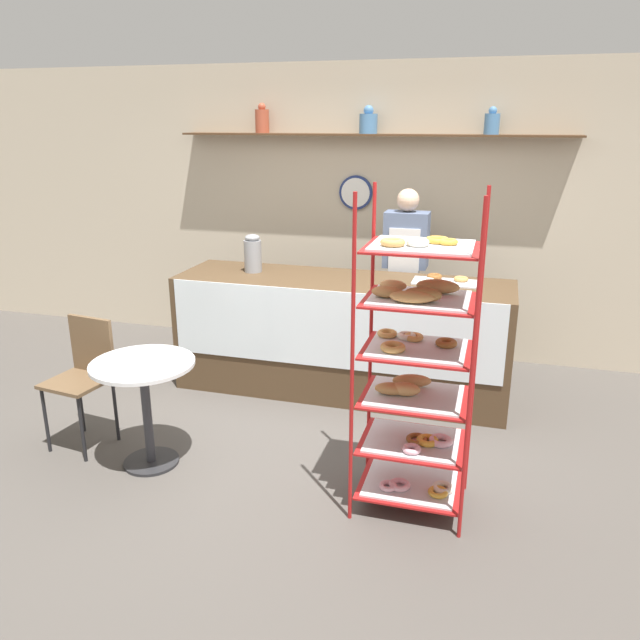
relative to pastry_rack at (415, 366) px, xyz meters
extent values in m
plane|color=#4C4742|center=(-0.80, 0.50, -0.89)|extent=(14.00, 14.00, 0.00)
cube|color=beige|center=(-0.80, 2.61, 0.46)|extent=(10.00, 0.06, 2.70)
cube|color=#4C331E|center=(-0.80, 2.46, 1.18)|extent=(3.59, 0.24, 0.02)
cylinder|color=#B24C33|center=(-1.83, 2.46, 1.29)|extent=(0.13, 0.13, 0.21)
sphere|color=#B24C33|center=(-1.83, 2.46, 1.42)|extent=(0.07, 0.07, 0.07)
cylinder|color=#4C7FB2|center=(-0.81, 2.46, 1.27)|extent=(0.16, 0.16, 0.17)
sphere|color=#4C7FB2|center=(-0.81, 2.46, 1.38)|extent=(0.09, 0.09, 0.09)
cylinder|color=#4C7FB2|center=(0.25, 2.46, 1.27)|extent=(0.13, 0.13, 0.17)
sphere|color=#4C7FB2|center=(0.25, 2.46, 1.38)|extent=(0.07, 0.07, 0.07)
cylinder|color=navy|center=(-0.94, 2.56, 0.65)|extent=(0.32, 0.03, 0.32)
cylinder|color=white|center=(-0.94, 2.54, 0.65)|extent=(0.27, 0.00, 0.27)
cube|color=#4C3823|center=(-0.80, 1.50, -0.41)|extent=(2.73, 0.75, 0.97)
cube|color=silver|center=(-0.80, 1.12, -0.23)|extent=(2.62, 0.01, 0.62)
cylinder|color=#A51919|center=(-0.30, -0.24, 0.04)|extent=(0.02, 0.02, 1.87)
cylinder|color=#A51919|center=(0.32, -0.24, 0.04)|extent=(0.02, 0.02, 1.87)
cylinder|color=#A51919|center=(-0.30, 0.25, 0.04)|extent=(0.02, 0.02, 1.87)
cylinder|color=#A51919|center=(0.32, 0.25, 0.04)|extent=(0.02, 0.02, 1.87)
cube|color=#A51919|center=(0.01, 0.00, -0.77)|extent=(0.60, 0.47, 0.01)
cube|color=silver|center=(0.01, 0.00, -0.76)|extent=(0.53, 0.42, 0.01)
torus|color=#EAB2C1|center=(-0.11, -0.09, -0.74)|extent=(0.11, 0.11, 0.03)
torus|color=#EAB2C1|center=(-0.05, -0.06, -0.73)|extent=(0.13, 0.13, 0.03)
torus|color=silver|center=(0.20, -0.03, -0.73)|extent=(0.13, 0.13, 0.03)
torus|color=gold|center=(0.18, -0.07, -0.73)|extent=(0.12, 0.12, 0.03)
cube|color=#A51919|center=(0.01, 0.00, -0.48)|extent=(0.60, 0.47, 0.01)
cube|color=silver|center=(0.01, 0.00, -0.47)|extent=(0.53, 0.42, 0.01)
torus|color=#EAB2C1|center=(0.02, -0.14, -0.45)|extent=(0.11, 0.11, 0.04)
torus|color=#EAB2C1|center=(0.17, 0.00, -0.44)|extent=(0.14, 0.14, 0.04)
torus|color=brown|center=(0.03, -0.01, -0.45)|extent=(0.12, 0.12, 0.03)
torus|color=gold|center=(0.09, -0.02, -0.45)|extent=(0.13, 0.13, 0.04)
cube|color=#A51919|center=(0.01, 0.00, -0.19)|extent=(0.60, 0.47, 0.01)
cube|color=silver|center=(0.01, 0.00, -0.18)|extent=(0.53, 0.42, 0.01)
ellipsoid|color=#B27F47|center=(-0.12, -0.03, -0.14)|extent=(0.21, 0.12, 0.07)
ellipsoid|color=tan|center=(-0.05, -0.02, -0.14)|extent=(0.18, 0.10, 0.08)
ellipsoid|color=tan|center=(-0.03, 0.10, -0.14)|extent=(0.24, 0.11, 0.08)
cube|color=#A51919|center=(0.01, 0.00, 0.09)|extent=(0.60, 0.47, 0.01)
cube|color=silver|center=(0.01, 0.00, 0.11)|extent=(0.53, 0.42, 0.01)
torus|color=tan|center=(-0.03, 0.12, 0.13)|extent=(0.11, 0.11, 0.03)
torus|color=tan|center=(-0.11, -0.09, 0.13)|extent=(0.14, 0.14, 0.04)
torus|color=brown|center=(0.16, 0.06, 0.13)|extent=(0.12, 0.12, 0.04)
torus|color=tan|center=(-0.19, 0.14, 0.13)|extent=(0.12, 0.12, 0.03)
torus|color=silver|center=(-0.07, 0.12, 0.13)|extent=(0.11, 0.11, 0.03)
cube|color=#A51919|center=(0.01, 0.00, 0.38)|extent=(0.60, 0.47, 0.01)
cube|color=silver|center=(0.01, 0.00, 0.39)|extent=(0.53, 0.42, 0.01)
ellipsoid|color=#B27F47|center=(-0.02, -0.12, 0.43)|extent=(0.24, 0.11, 0.06)
ellipsoid|color=olive|center=(0.03, -0.08, 0.44)|extent=(0.20, 0.09, 0.08)
ellipsoid|color=#B27F47|center=(-0.16, -0.05, 0.43)|extent=(0.18, 0.10, 0.06)
ellipsoid|color=#B27F47|center=(0.09, 0.11, 0.44)|extent=(0.24, 0.08, 0.08)
ellipsoid|color=tan|center=(-0.16, 0.09, 0.43)|extent=(0.16, 0.09, 0.06)
cube|color=#A51919|center=(0.01, 0.00, 0.67)|extent=(0.60, 0.47, 0.01)
cube|color=silver|center=(0.01, 0.00, 0.68)|extent=(0.53, 0.42, 0.01)
torus|color=tan|center=(-0.14, -0.08, 0.71)|extent=(0.13, 0.13, 0.04)
torus|color=gold|center=(0.08, 0.07, 0.70)|extent=(0.13, 0.13, 0.03)
torus|color=gold|center=(0.14, 0.03, 0.70)|extent=(0.10, 0.10, 0.03)
torus|color=silver|center=(-0.01, -0.05, 0.71)|extent=(0.12, 0.12, 0.04)
cube|color=#282833|center=(-0.38, 2.07, -0.40)|extent=(0.23, 0.19, 0.97)
cube|color=slate|center=(-0.38, 2.07, 0.32)|extent=(0.38, 0.22, 0.48)
cube|color=silver|center=(-0.38, 1.95, 0.23)|extent=(0.26, 0.01, 0.40)
sphere|color=beige|center=(-0.38, 2.07, 0.66)|extent=(0.19, 0.19, 0.19)
cylinder|color=#262628|center=(-1.73, -0.02, -0.88)|extent=(0.37, 0.37, 0.02)
cylinder|color=#333338|center=(-1.73, -0.02, -0.53)|extent=(0.06, 0.06, 0.68)
cylinder|color=white|center=(-1.73, -0.02, -0.17)|extent=(0.66, 0.66, 0.02)
cylinder|color=black|center=(-2.49, -0.08, -0.65)|extent=(0.02, 0.02, 0.48)
cylinder|color=black|center=(-2.17, -0.12, -0.65)|extent=(0.02, 0.02, 0.48)
cylinder|color=black|center=(-2.44, 0.24, -0.65)|extent=(0.02, 0.02, 0.48)
cylinder|color=black|center=(-2.12, 0.20, -0.65)|extent=(0.02, 0.02, 0.48)
cube|color=brown|center=(-2.30, 0.06, -0.40)|extent=(0.43, 0.43, 0.03)
cube|color=brown|center=(-2.28, 0.23, -0.19)|extent=(0.36, 0.08, 0.40)
cylinder|color=gray|center=(-1.59, 1.55, 0.21)|extent=(0.15, 0.15, 0.27)
ellipsoid|color=gray|center=(-1.59, 1.55, 0.37)|extent=(0.12, 0.12, 0.06)
cube|color=silver|center=(0.01, 1.61, 0.08)|extent=(0.50, 0.25, 0.01)
torus|color=tan|center=(0.13, 1.66, 0.11)|extent=(0.11, 0.11, 0.03)
torus|color=brown|center=(-0.08, 1.67, 0.11)|extent=(0.12, 0.12, 0.04)
torus|color=silver|center=(-0.12, 1.54, 0.10)|extent=(0.12, 0.12, 0.03)
camera|label=1|loc=(0.39, -3.25, 1.32)|focal=35.00mm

